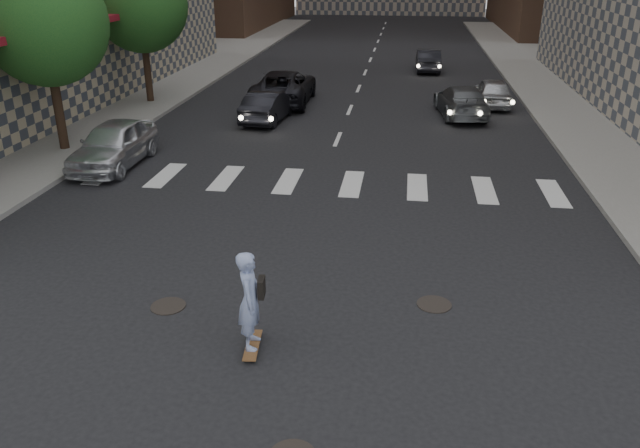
# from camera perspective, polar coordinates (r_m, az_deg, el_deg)

# --- Properties ---
(ground) EXTENTS (160.00, 160.00, 0.00)m
(ground) POSITION_cam_1_polar(r_m,az_deg,el_deg) (11.47, -6.31, -11.26)
(ground) COLOR black
(ground) RESTS_ON ground
(sidewalk_left) EXTENTS (13.00, 80.00, 0.15)m
(sidewalk_left) POSITION_cam_1_polar(r_m,az_deg,el_deg) (34.33, -22.44, 10.86)
(sidewalk_left) COLOR gray
(sidewalk_left) RESTS_ON ground
(tree_b) EXTENTS (4.20, 4.20, 6.60)m
(tree_b) POSITION_cam_1_polar(r_m,az_deg,el_deg) (23.59, -23.73, 17.03)
(tree_b) COLOR #382619
(tree_b) RESTS_ON sidewalk_left
(tree_c) EXTENTS (4.20, 4.20, 6.60)m
(tree_c) POSITION_cam_1_polar(r_m,az_deg,el_deg) (30.74, -15.96, 19.09)
(tree_c) COLOR #382619
(tree_c) RESTS_ON sidewalk_left
(manhole_b) EXTENTS (0.70, 0.70, 0.02)m
(manhole_b) POSITION_cam_1_polar(r_m,az_deg,el_deg) (12.99, -13.71, -7.30)
(manhole_b) COLOR black
(manhole_b) RESTS_ON ground
(manhole_c) EXTENTS (0.70, 0.70, 0.02)m
(manhole_c) POSITION_cam_1_polar(r_m,az_deg,el_deg) (12.89, 10.39, -7.23)
(manhole_c) COLOR black
(manhole_c) RESTS_ON ground
(skateboarder) EXTENTS (0.51, 0.99, 1.93)m
(skateboarder) POSITION_cam_1_polar(r_m,az_deg,el_deg) (10.91, -6.36, -6.95)
(skateboarder) COLOR brown
(skateboarder) RESTS_ON ground
(silver_sedan) EXTENTS (1.77, 4.37, 1.49)m
(silver_sedan) POSITION_cam_1_polar(r_m,az_deg,el_deg) (21.89, -18.34, 6.96)
(silver_sedan) COLOR silver
(silver_sedan) RESTS_ON ground
(traffic_car_a) EXTENTS (1.73, 4.01, 1.29)m
(traffic_car_a) POSITION_cam_1_polar(r_m,az_deg,el_deg) (26.83, -4.78, 10.69)
(traffic_car_a) COLOR black
(traffic_car_a) RESTS_ON ground
(traffic_car_b) EXTENTS (2.40, 4.76, 1.33)m
(traffic_car_b) POSITION_cam_1_polar(r_m,az_deg,el_deg) (28.31, 12.78, 10.91)
(traffic_car_b) COLOR #585B5F
(traffic_car_b) RESTS_ON ground
(traffic_car_c) EXTENTS (2.67, 5.60, 1.54)m
(traffic_car_c) POSITION_cam_1_polar(r_m,az_deg,el_deg) (30.26, -3.32, 12.42)
(traffic_car_c) COLOR black
(traffic_car_c) RESTS_ON ground
(traffic_car_d) EXTENTS (1.54, 3.82, 1.30)m
(traffic_car_d) POSITION_cam_1_polar(r_m,az_deg,el_deg) (30.72, 15.50, 11.58)
(traffic_car_d) COLOR #B7B9BF
(traffic_car_d) RESTS_ON ground
(traffic_car_e) EXTENTS (1.47, 3.96, 1.29)m
(traffic_car_e) POSITION_cam_1_polar(r_m,az_deg,el_deg) (39.52, 9.85, 14.53)
(traffic_car_e) COLOR black
(traffic_car_e) RESTS_ON ground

